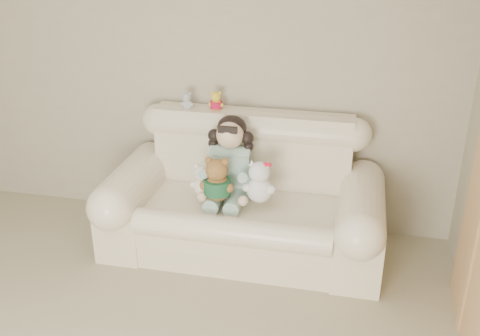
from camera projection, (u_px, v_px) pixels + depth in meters
name	position (u px, v px, depth m)	size (l,w,h in m)	color
wall_back	(178.00, 68.00, 4.43)	(4.50, 4.50, 0.00)	#ABA388
sofa	(243.00, 191.00, 4.18)	(2.10, 0.95, 1.03)	beige
seated_child	(230.00, 157.00, 4.18)	(0.39, 0.48, 0.65)	#2F795C
brown_teddy	(217.00, 175.00, 3.99)	(0.26, 0.20, 0.40)	brown
white_cat	(259.00, 177.00, 3.98)	(0.25, 0.19, 0.38)	silver
cream_teddy	(203.00, 177.00, 4.08)	(0.19, 0.15, 0.30)	white
yellow_mini_bear	(216.00, 99.00, 4.31)	(0.12, 0.09, 0.19)	yellow
grey_mini_plush	(187.00, 99.00, 4.34)	(0.11, 0.08, 0.17)	silver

